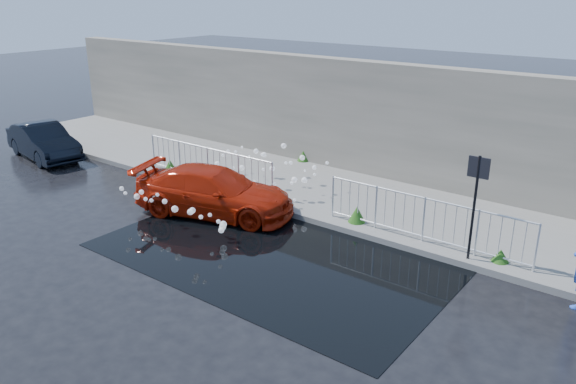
{
  "coord_description": "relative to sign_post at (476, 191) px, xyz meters",
  "views": [
    {
      "loc": [
        7.76,
        -8.08,
        5.75
      ],
      "look_at": [
        -0.11,
        2.25,
        1.0
      ],
      "focal_mm": 35.0,
      "sensor_mm": 36.0,
      "label": 1
    }
  ],
  "objects": [
    {
      "name": "pavement",
      "position": [
        -4.2,
        1.9,
        -1.65
      ],
      "size": [
        30.0,
        4.0,
        0.15
      ],
      "primitive_type": "cube",
      "color": "slate",
      "rests_on": "ground"
    },
    {
      "name": "curb",
      "position": [
        -4.2,
        -0.1,
        -1.64
      ],
      "size": [
        30.0,
        0.25,
        0.16
      ],
      "primitive_type": "cube",
      "color": "slate",
      "rests_on": "ground"
    },
    {
      "name": "sign_post",
      "position": [
        0.0,
        0.0,
        0.0
      ],
      "size": [
        0.45,
        0.06,
        2.5
      ],
      "color": "black",
      "rests_on": "ground"
    },
    {
      "name": "retaining_wall",
      "position": [
        -4.2,
        4.1,
        0.18
      ],
      "size": [
        30.0,
        0.6,
        3.5
      ],
      "primitive_type": "cube",
      "color": "#656155",
      "rests_on": "pavement"
    },
    {
      "name": "puddle",
      "position": [
        -3.7,
        -2.1,
        -1.72
      ],
      "size": [
        8.0,
        5.0,
        0.01
      ],
      "primitive_type": "cube",
      "color": "black",
      "rests_on": "ground"
    },
    {
      "name": "railing_right",
      "position": [
        -1.2,
        0.25,
        -0.99
      ],
      "size": [
        5.05,
        0.05,
        1.1
      ],
      "color": "silver",
      "rests_on": "pavement"
    },
    {
      "name": "ground",
      "position": [
        -4.2,
        -3.1,
        -1.72
      ],
      "size": [
        90.0,
        90.0,
        0.0
      ],
      "primitive_type": "plane",
      "color": "black",
      "rests_on": "ground"
    },
    {
      "name": "weeds",
      "position": [
        -4.6,
        1.34,
        -1.4
      ],
      "size": [
        12.17,
        3.93,
        0.42
      ],
      "color": "#184412",
      "rests_on": "pavement"
    },
    {
      "name": "water_spray",
      "position": [
        -6.44,
        -0.44,
        -1.05
      ],
      "size": [
        3.59,
        5.36,
        1.13
      ],
      "color": "white",
      "rests_on": "ground"
    },
    {
      "name": "railing_left",
      "position": [
        -8.2,
        0.25,
        -0.99
      ],
      "size": [
        5.05,
        0.05,
        1.1
      ],
      "color": "silver",
      "rests_on": "pavement"
    },
    {
      "name": "red_car",
      "position": [
        -6.51,
        -1.21,
        -1.1
      ],
      "size": [
        4.66,
        3.0,
        1.26
      ],
      "primitive_type": "imported",
      "rotation": [
        0.0,
        0.0,
        1.88
      ],
      "color": "#A31A06",
      "rests_on": "ground"
    },
    {
      "name": "dark_car",
      "position": [
        -15.01,
        -1.12,
        -1.11
      ],
      "size": [
        3.91,
        1.89,
        1.24
      ],
      "primitive_type": "imported",
      "rotation": [
        0.0,
        0.0,
        1.41
      ],
      "color": "black",
      "rests_on": "ground"
    }
  ]
}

